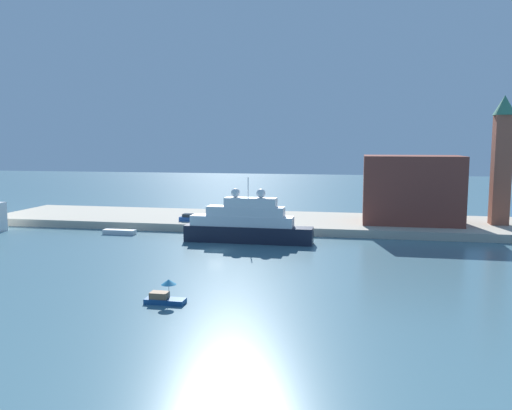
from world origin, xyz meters
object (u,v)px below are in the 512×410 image
harbor_building (412,189)px  parked_car (190,218)px  work_barge (120,232)px  mooring_bollard (279,224)px  bell_tower (502,155)px  person_figure (226,215)px  large_yacht (247,224)px  small_motorboat (165,295)px

harbor_building → parked_car: size_ratio=4.18×
work_barge → mooring_bollard: bearing=10.8°
mooring_bollard → bell_tower: bearing=14.8°
person_figure → mooring_bollard: bearing=-33.0°
person_figure → parked_car: bearing=-141.6°
large_yacht → harbor_building: harbor_building is taller
mooring_bollard → large_yacht: bearing=-116.2°
harbor_building → person_figure: harbor_building is taller
person_figure → small_motorboat: bearing=-82.7°
small_motorboat → bell_tower: bearing=49.6°
bell_tower → parked_car: bell_tower is taller
small_motorboat → bell_tower: 73.75m
small_motorboat → work_barge: bearing=121.7°
work_barge → mooring_bollard: (29.55, 5.66, 1.50)m
bell_tower → mooring_bollard: (-41.26, -10.88, -12.85)m
person_figure → mooring_bollard: (12.38, -8.04, -0.38)m
large_yacht → small_motorboat: 35.69m
bell_tower → parked_car: 61.49m
harbor_building → person_figure: (-37.23, -2.02, -5.78)m
small_motorboat → bell_tower: size_ratio=0.18×
small_motorboat → bell_tower: (46.92, 55.17, 13.91)m
large_yacht → bell_tower: 50.92m
work_barge → mooring_bollard: mooring_bollard is taller
bell_tower → person_figure: 55.14m
work_barge → bell_tower: bearing=13.1°
small_motorboat → harbor_building: size_ratio=0.24×
large_yacht → person_figure: large_yacht is taller
small_motorboat → harbor_building: 62.75m
large_yacht → bell_tower: size_ratio=0.91×
bell_tower → small_motorboat: bearing=-130.4°
mooring_bollard → parked_car: bearing=170.0°
small_motorboat → person_figure: 52.78m
mooring_bollard → harbor_building: bearing=22.0°
small_motorboat → harbor_building: bearing=60.7°
small_motorboat → parked_car: (-12.77, 47.54, 1.27)m
harbor_building → mooring_bollard: size_ratio=21.51×
small_motorboat → large_yacht: bearing=87.8°
parked_car → mooring_bollard: 18.71m
large_yacht → person_figure: (-8.09, 16.75, -0.86)m
mooring_bollard → small_motorboat: bearing=-97.3°
person_figure → work_barge: bearing=-141.4°
small_motorboat → work_barge: 45.43m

